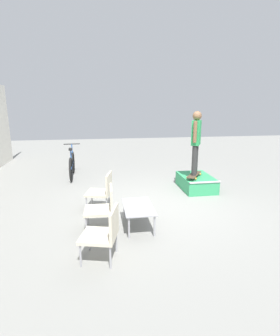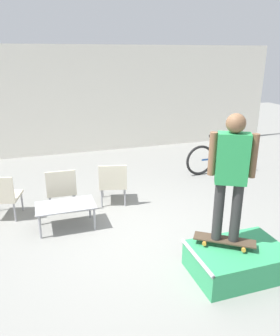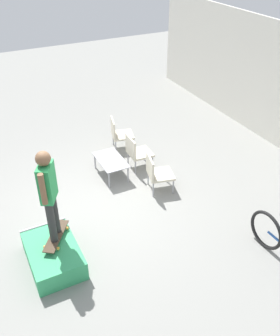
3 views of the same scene
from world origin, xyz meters
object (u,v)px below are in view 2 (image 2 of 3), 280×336
Objects in this scene: skateboard_on_ramp at (224,240)px; bicycle at (219,157)px; person_skater at (231,170)px; coffee_table at (66,207)px; skate_ramp_box at (237,261)px; patio_chair_right at (113,182)px; patio_chair_left at (2,195)px; patio_chair_center at (61,188)px.

bicycle is (1.95, 3.39, -0.06)m from skateboard_on_ramp.
person_skater reaches higher than coffee_table.
skate_ramp_box is 1.29× the size of coffee_table.
skate_ramp_box is 1.49× the size of patio_chair_right.
person_skater reaches higher than patio_chair_right.
patio_chair_left is at bearing 139.59° from skate_ramp_box.
patio_chair_left and patio_chair_center have the same top height.
coffee_table is 1.16× the size of patio_chair_right.
patio_chair_center is at bearing 162.52° from skateboard_on_ramp.
skateboard_on_ramp is (-0.14, 0.12, 0.27)m from skate_ramp_box.
skateboard_on_ramp is 0.43× the size of bicycle.
bicycle is (1.95, 3.39, -1.05)m from person_skater.
person_skater is (-0.14, 0.12, 1.25)m from skate_ramp_box.
person_skater reaches higher than skate_ramp_box.
bicycle is at bearing -154.40° from patio_chair_left.
skateboard_on_ramp is 0.92× the size of patio_chair_center.
patio_chair_right is (-0.91, 2.46, -0.98)m from person_skater.
person_skater is at bearing 123.96° from patio_chair_right.
patio_chair_left is at bearing 1.92° from patio_chair_center.
skate_ramp_box is 2.80m from patio_chair_right.
coffee_table is at bearing 171.31° from skateboard_on_ramp.
person_skater reaches higher than skateboard_on_ramp.
person_skater is at bearing 129.56° from patio_chair_center.
patio_chair_right is at bearing 34.36° from coffee_table.
skateboard_on_ramp is at bearing -151.81° from person_skater.
person_skater is 3.92m from patio_chair_left.
patio_chair_center reaches higher than skate_ramp_box.
patio_chair_left is 4.93m from bicycle.
bicycle is at bearing 22.56° from coffee_table.
person_skater is 3.24m from patio_chair_center.
skateboard_on_ramp is 0.46× the size of person_skater.
patio_chair_center reaches higher than coffee_table.
patio_chair_right reaches higher than coffee_table.
skateboard_on_ramp is 3.91m from bicycle.
skateboard_on_ramp is at bearing 129.56° from patio_chair_center.
skateboard_on_ramp is at bearing -43.73° from coffee_table.
skateboard_on_ramp reaches higher than skate_ramp_box.
coffee_table is 1.16× the size of patio_chair_center.
patio_chair_right reaches higher than skate_ramp_box.
patio_chair_left is (-1.01, 0.66, 0.09)m from coffee_table.
patio_chair_left reaches higher than skateboard_on_ramp.
skate_ramp_box is 1.27m from person_skater.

